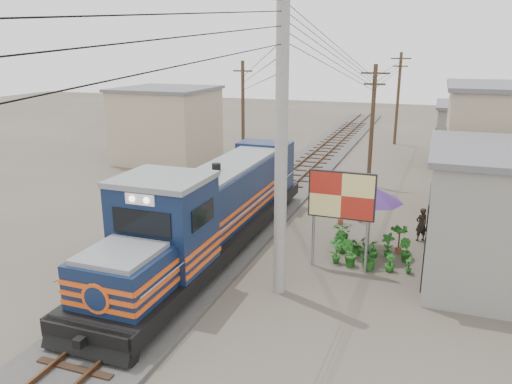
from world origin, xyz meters
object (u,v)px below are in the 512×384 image
at_px(locomotive, 211,212).
at_px(billboard, 341,198).
at_px(market_umbrella, 372,194).
at_px(vendor, 421,224).

bearing_deg(locomotive, billboard, 2.52).
relative_size(locomotive, billboard, 4.20).
bearing_deg(locomotive, market_umbrella, 20.75).
height_order(billboard, vendor, billboard).
height_order(locomotive, vendor, locomotive).
height_order(locomotive, billboard, locomotive).
xyz_separation_m(locomotive, market_umbrella, (5.85, 2.21, 0.72)).
height_order(market_umbrella, vendor, market_umbrella).
relative_size(locomotive, vendor, 10.71).
relative_size(market_umbrella, vendor, 1.89).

